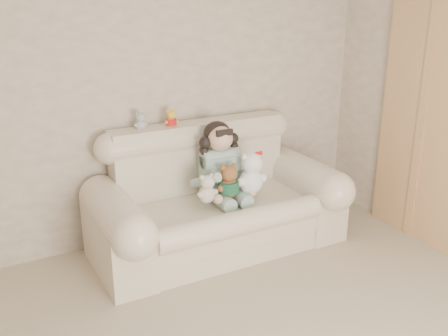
% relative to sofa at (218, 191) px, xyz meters
% --- Properties ---
extents(wall_back, '(4.50, 0.00, 4.50)m').
position_rel_sofa_xyz_m(wall_back, '(-0.57, 0.50, 0.78)').
color(wall_back, beige).
rests_on(wall_back, ground).
extents(sofa, '(2.10, 0.95, 1.03)m').
position_rel_sofa_xyz_m(sofa, '(0.00, 0.00, 0.00)').
color(sofa, '#FFEACD').
rests_on(sofa, floor).
extents(door_panel, '(0.06, 0.90, 2.10)m').
position_rel_sofa_xyz_m(door_panel, '(1.65, -0.60, 0.54)').
color(door_panel, '#A36F46').
rests_on(door_panel, floor).
extents(seated_child, '(0.43, 0.52, 0.67)m').
position_rel_sofa_xyz_m(seated_child, '(0.06, 0.08, 0.24)').
color(seated_child, '#34765F').
rests_on(seated_child, sofa).
extents(brown_teddy, '(0.22, 0.17, 0.34)m').
position_rel_sofa_xyz_m(brown_teddy, '(0.03, -0.13, 0.15)').
color(brown_teddy, brown).
rests_on(brown_teddy, sofa).
extents(white_cat, '(0.32, 0.27, 0.43)m').
position_rel_sofa_xyz_m(white_cat, '(0.23, -0.14, 0.20)').
color(white_cat, white).
rests_on(white_cat, sofa).
extents(cream_teddy, '(0.21, 0.18, 0.28)m').
position_rel_sofa_xyz_m(cream_teddy, '(-0.17, -0.14, 0.13)').
color(cream_teddy, beige).
rests_on(cream_teddy, sofa).
extents(yellow_mini_bear, '(0.12, 0.10, 0.18)m').
position_rel_sofa_xyz_m(yellow_mini_bear, '(-0.26, 0.35, 0.58)').
color(yellow_mini_bear, gold).
rests_on(yellow_mini_bear, sofa).
extents(grey_mini_plush, '(0.12, 0.09, 0.18)m').
position_rel_sofa_xyz_m(grey_mini_plush, '(-0.51, 0.38, 0.59)').
color(grey_mini_plush, '#ABABB1').
rests_on(grey_mini_plush, sofa).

